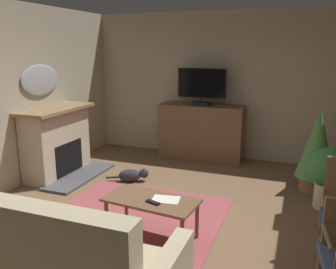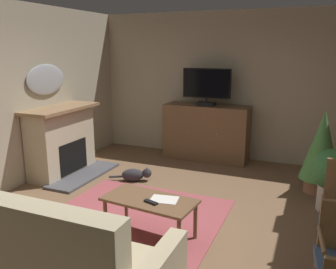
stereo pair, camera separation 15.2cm
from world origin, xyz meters
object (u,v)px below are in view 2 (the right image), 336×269
object	(u,v)px
tv_remote	(151,202)
wall_mirror_oval	(46,80)
potted_plant_small_fern_corner	(331,174)
coffee_table	(150,204)
fireplace	(63,142)
folded_newspaper	(164,199)
cat	(135,175)
television	(207,86)
tv_cabinet	(206,134)
potted_plant_tall_palm_by_window	(322,149)

from	to	relation	value
tv_remote	wall_mirror_oval	bearing A→B (deg)	168.46
wall_mirror_oval	potted_plant_small_fern_corner	distance (m)	4.52
coffee_table	fireplace	bearing A→B (deg)	149.48
fireplace	coffee_table	world-z (taller)	fireplace
potted_plant_small_fern_corner	wall_mirror_oval	bearing A→B (deg)	-177.34
coffee_table	tv_remote	xyz separation A→B (m)	(0.06, -0.09, 0.07)
wall_mirror_oval	folded_newspaper	bearing A→B (deg)	-25.84
tv_remote	cat	bearing A→B (deg)	140.86
folded_newspaper	television	bearing A→B (deg)	89.37
potted_plant_small_fern_corner	cat	size ratio (longest dim) A/B	1.26
potted_plant_small_fern_corner	cat	world-z (taller)	potted_plant_small_fern_corner
wall_mirror_oval	cat	xyz separation A→B (m)	(1.54, 0.15, -1.48)
fireplace	folded_newspaper	world-z (taller)	fireplace
coffee_table	cat	bearing A→B (deg)	123.42
tv_cabinet	wall_mirror_oval	bearing A→B (deg)	-142.42
coffee_table	tv_cabinet	bearing A→B (deg)	95.21
television	cat	size ratio (longest dim) A/B	1.36
fireplace	potted_plant_tall_palm_by_window	size ratio (longest dim) A/B	1.16
television	potted_plant_small_fern_corner	distance (m)	2.76
coffee_table	folded_newspaper	bearing A→B (deg)	15.45
coffee_table	potted_plant_small_fern_corner	world-z (taller)	potted_plant_small_fern_corner
fireplace	potted_plant_small_fern_corner	distance (m)	4.14
tv_cabinet	potted_plant_small_fern_corner	bearing A→B (deg)	-35.26
television	folded_newspaper	xyz separation A→B (m)	(0.44, -2.96, -0.95)
tv_cabinet	potted_plant_tall_palm_by_window	xyz separation A→B (m)	(2.02, -0.91, 0.16)
fireplace	tv_cabinet	size ratio (longest dim) A/B	0.90
wall_mirror_oval	folded_newspaper	xyz separation A→B (m)	(2.67, -1.29, -1.12)
tv_remote	tv_cabinet	bearing A→B (deg)	113.61
wall_mirror_oval	television	xyz separation A→B (m)	(2.24, 1.67, -0.17)
tv_remote	cat	xyz separation A→B (m)	(-1.04, 1.58, -0.37)
wall_mirror_oval	television	world-z (taller)	wall_mirror_oval
folded_newspaper	cat	xyz separation A→B (m)	(-1.14, 1.44, -0.36)
fireplace	potted_plant_tall_palm_by_window	distance (m)	4.09
coffee_table	potted_plant_tall_palm_by_window	xyz separation A→B (m)	(1.74, 2.15, 0.25)
television	folded_newspaper	size ratio (longest dim) A/B	3.01
television	tv_remote	size ratio (longest dim) A/B	5.32
fireplace	tv_cabinet	world-z (taller)	fireplace
wall_mirror_oval	cat	size ratio (longest dim) A/B	1.32
folded_newspaper	cat	size ratio (longest dim) A/B	0.45
potted_plant_small_fern_corner	potted_plant_tall_palm_by_window	world-z (taller)	potted_plant_tall_palm_by_window
wall_mirror_oval	potted_plant_tall_palm_by_window	bearing A→B (deg)	10.83
tv_cabinet	cat	world-z (taller)	tv_cabinet
fireplace	television	world-z (taller)	television
tv_cabinet	tv_remote	bearing A→B (deg)	-83.87
fireplace	coffee_table	distance (m)	2.64
wall_mirror_oval	coffee_table	xyz separation A→B (m)	(2.52, -1.34, -1.18)
wall_mirror_oval	potted_plant_tall_palm_by_window	xyz separation A→B (m)	(4.26, 0.81, -0.93)
wall_mirror_oval	tv_cabinet	world-z (taller)	wall_mirror_oval
tv_remote	potted_plant_tall_palm_by_window	world-z (taller)	potted_plant_tall_palm_by_window
fireplace	folded_newspaper	distance (m)	2.75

